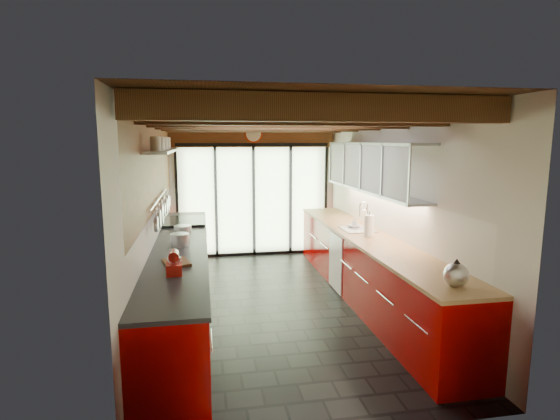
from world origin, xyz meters
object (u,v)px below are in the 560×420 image
object	(u,v)px
soap_bottle	(355,223)
stand_mixer	(174,264)
paper_towel	(369,226)
bowl	(354,226)
kettle	(456,273)

from	to	relation	value
soap_bottle	stand_mixer	bearing A→B (deg)	-144.05
stand_mixer	soap_bottle	bearing A→B (deg)	35.95
soap_bottle	paper_towel	bearing A→B (deg)	-90.00
paper_towel	bowl	bearing A→B (deg)	90.00
kettle	paper_towel	size ratio (longest dim) A/B	0.83
kettle	soap_bottle	xyz separation A→B (m)	(0.00, 2.68, -0.03)
stand_mixer	paper_towel	bearing A→B (deg)	26.42
paper_towel	stand_mixer	bearing A→B (deg)	-153.58
bowl	paper_towel	bearing A→B (deg)	-90.00
bowl	soap_bottle	bearing A→B (deg)	-90.00
kettle	bowl	size ratio (longest dim) A/B	1.51
stand_mixer	kettle	bearing A→B (deg)	-18.33
stand_mixer	bowl	world-z (taller)	stand_mixer
kettle	bowl	distance (m)	2.71
stand_mixer	bowl	distance (m)	3.16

